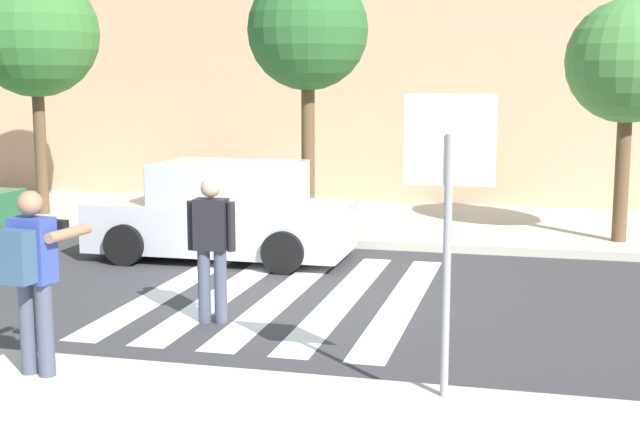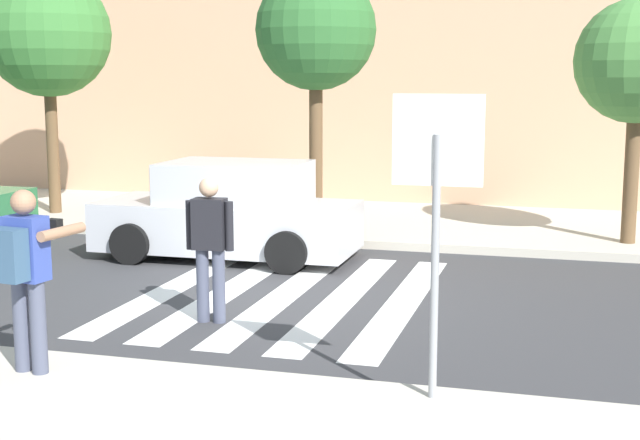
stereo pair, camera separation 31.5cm
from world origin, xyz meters
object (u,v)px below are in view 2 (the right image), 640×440
at_px(parked_car_silver, 230,213).
at_px(stop_sign, 437,179).
at_px(pedestrian_crossing, 210,241).
at_px(street_tree_west, 47,35).
at_px(street_tree_center, 316,32).
at_px(street_tree_east, 638,63).
at_px(photographer_with_backpack, 25,265).

bearing_deg(parked_car_silver, stop_sign, -54.40).
height_order(pedestrian_crossing, street_tree_west, street_tree_west).
xyz_separation_m(parked_car_silver, street_tree_west, (-4.87, 2.73, 2.97)).
bearing_deg(parked_car_silver, street_tree_center, 69.59).
distance_m(pedestrian_crossing, parked_car_silver, 3.79).
bearing_deg(pedestrian_crossing, street_tree_center, 93.49).
height_order(parked_car_silver, street_tree_east, street_tree_east).
relative_size(parked_car_silver, street_tree_west, 0.85).
relative_size(pedestrian_crossing, street_tree_east, 0.43).
bearing_deg(photographer_with_backpack, parked_car_silver, 93.70).
distance_m(photographer_with_backpack, pedestrian_crossing, 2.67).
bearing_deg(stop_sign, parked_car_silver, 125.60).
xyz_separation_m(stop_sign, street_tree_east, (2.06, 8.09, 1.07)).
height_order(street_tree_center, street_tree_east, street_tree_center).
bearing_deg(photographer_with_backpack, street_tree_west, 120.71).
height_order(photographer_with_backpack, pedestrian_crossing, photographer_with_backpack).
relative_size(photographer_with_backpack, street_tree_west, 0.36).
distance_m(photographer_with_backpack, street_tree_west, 10.62).
xyz_separation_m(stop_sign, parked_car_silver, (-4.12, 5.76, -1.31)).
relative_size(stop_sign, photographer_with_backpack, 1.51).
bearing_deg(stop_sign, street_tree_west, 136.67).
height_order(stop_sign, street_tree_east, street_tree_east).
relative_size(photographer_with_backpack, street_tree_center, 0.37).
relative_size(stop_sign, parked_car_silver, 0.63).
bearing_deg(photographer_with_backpack, street_tree_east, 55.67).
distance_m(street_tree_west, street_tree_center, 5.71).
xyz_separation_m(stop_sign, pedestrian_crossing, (-2.96, 2.16, -1.06)).
relative_size(parked_car_silver, street_tree_east, 1.02).
bearing_deg(street_tree_east, pedestrian_crossing, -130.28).
height_order(stop_sign, street_tree_west, street_tree_west).
bearing_deg(street_tree_center, pedestrian_crossing, -86.51).
bearing_deg(stop_sign, pedestrian_crossing, 143.82).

